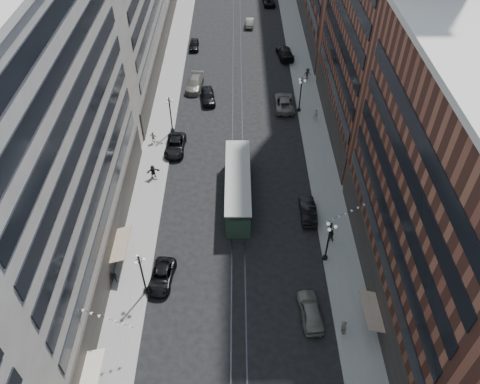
{
  "coord_description": "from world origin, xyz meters",
  "views": [
    {
      "loc": [
        -0.05,
        0.91,
        39.43
      ],
      "look_at": [
        0.22,
        37.22,
        5.0
      ],
      "focal_mm": 35.0,
      "sensor_mm": 36.0,
      "label": 1
    }
  ],
  "objects_px": {
    "pedestrian_4": "(344,327)",
    "car_11": "(284,102)",
    "car_4": "(310,311)",
    "car_7": "(175,146)",
    "lamppost_se_far": "(328,240)",
    "pedestrian_7": "(331,235)",
    "pedestrian_9": "(307,74)",
    "car_8": "(194,84)",
    "car_13": "(208,96)",
    "pedestrian_8": "(315,114)",
    "car_extra_0": "(269,1)",
    "car_10": "(308,211)",
    "pedestrian_2": "(114,277)",
    "pedestrian_5": "(153,171)",
    "pedestrian_6": "(153,137)",
    "lamppost_sw_mid": "(171,113)",
    "lamppost_se_mid": "(300,94)",
    "streetcar": "(238,188)",
    "car_12": "(285,53)",
    "car_2": "(162,277)",
    "lamppost_sw_far": "(142,273)",
    "car_9": "(194,45)",
    "car_14": "(250,22)"
  },
  "relations": [
    {
      "from": "pedestrian_4",
      "to": "car_11",
      "type": "distance_m",
      "value": 37.95
    },
    {
      "from": "car_4",
      "to": "car_7",
      "type": "distance_m",
      "value": 29.81
    },
    {
      "from": "lamppost_se_far",
      "to": "pedestrian_7",
      "type": "distance_m",
      "value": 3.52
    },
    {
      "from": "lamppost_se_far",
      "to": "pedestrian_9",
      "type": "xyz_separation_m",
      "value": [
        2.25,
        37.27,
        -2.01
      ]
    },
    {
      "from": "car_8",
      "to": "car_13",
      "type": "distance_m",
      "value": 4.36
    },
    {
      "from": "pedestrian_8",
      "to": "car_extra_0",
      "type": "bearing_deg",
      "value": -88.28
    },
    {
      "from": "car_10",
      "to": "lamppost_se_far",
      "type": "bearing_deg",
      "value": 99.95
    },
    {
      "from": "lamppost_se_far",
      "to": "car_extra_0",
      "type": "relative_size",
      "value": 1.07
    },
    {
      "from": "pedestrian_2",
      "to": "pedestrian_5",
      "type": "height_order",
      "value": "pedestrian_5"
    },
    {
      "from": "pedestrian_6",
      "to": "car_10",
      "type": "bearing_deg",
      "value": 155.84
    },
    {
      "from": "lamppost_sw_mid",
      "to": "lamppost_se_mid",
      "type": "bearing_deg",
      "value": 15.2
    },
    {
      "from": "pedestrian_4",
      "to": "car_11",
      "type": "relative_size",
      "value": 0.31
    },
    {
      "from": "pedestrian_6",
      "to": "streetcar",
      "type": "bearing_deg",
      "value": 147.76
    },
    {
      "from": "pedestrian_5",
      "to": "pedestrian_9",
      "type": "relative_size",
      "value": 0.98
    },
    {
      "from": "pedestrian_8",
      "to": "pedestrian_7",
      "type": "bearing_deg",
      "value": 82.87
    },
    {
      "from": "car_4",
      "to": "car_11",
      "type": "height_order",
      "value": "car_4"
    },
    {
      "from": "pedestrian_6",
      "to": "pedestrian_7",
      "type": "xyz_separation_m",
      "value": [
        21.66,
        -17.81,
        -0.08
      ]
    },
    {
      "from": "pedestrian_7",
      "to": "car_8",
      "type": "bearing_deg",
      "value": -50.12
    },
    {
      "from": "pedestrian_5",
      "to": "pedestrian_7",
      "type": "xyz_separation_m",
      "value": [
        20.77,
        -10.62,
        -0.14
      ]
    },
    {
      "from": "car_4",
      "to": "car_13",
      "type": "bearing_deg",
      "value": -78.43
    },
    {
      "from": "car_4",
      "to": "car_7",
      "type": "bearing_deg",
      "value": -64.39
    },
    {
      "from": "car_12",
      "to": "car_4",
      "type": "bearing_deg",
      "value": 80.71
    },
    {
      "from": "car_2",
      "to": "pedestrian_4",
      "type": "distance_m",
      "value": 18.42
    },
    {
      "from": "lamppost_se_far",
      "to": "pedestrian_2",
      "type": "xyz_separation_m",
      "value": [
        -21.7,
        -2.87,
        -2.1
      ]
    },
    {
      "from": "lamppost_se_mid",
      "to": "streetcar",
      "type": "relative_size",
      "value": 0.42
    },
    {
      "from": "pedestrian_2",
      "to": "car_extra_0",
      "type": "height_order",
      "value": "pedestrian_2"
    },
    {
      "from": "car_10",
      "to": "pedestrian_6",
      "type": "height_order",
      "value": "pedestrian_6"
    },
    {
      "from": "lamppost_sw_mid",
      "to": "streetcar",
      "type": "xyz_separation_m",
      "value": [
        9.2,
        -13.54,
        -1.4
      ]
    },
    {
      "from": "lamppost_sw_far",
      "to": "pedestrian_2",
      "type": "distance_m",
      "value": 4.07
    },
    {
      "from": "car_9",
      "to": "lamppost_se_far",
      "type": "bearing_deg",
      "value": -71.99
    },
    {
      "from": "lamppost_se_far",
      "to": "lamppost_sw_far",
      "type": "bearing_deg",
      "value": -167.74
    },
    {
      "from": "car_4",
      "to": "car_2",
      "type": "bearing_deg",
      "value": -21.08
    },
    {
      "from": "car_11",
      "to": "pedestrian_8",
      "type": "relative_size",
      "value": 3.18
    },
    {
      "from": "lamppost_sw_mid",
      "to": "pedestrian_9",
      "type": "bearing_deg",
      "value": 34.64
    },
    {
      "from": "pedestrian_4",
      "to": "car_14",
      "type": "xyz_separation_m",
      "value": [
        -7.1,
        66.66,
        -0.38
      ]
    },
    {
      "from": "car_2",
      "to": "car_14",
      "type": "relative_size",
      "value": 1.13
    },
    {
      "from": "car_9",
      "to": "pedestrian_7",
      "type": "relative_size",
      "value": 2.72
    },
    {
      "from": "lamppost_sw_far",
      "to": "pedestrian_8",
      "type": "distance_m",
      "value": 36.17
    },
    {
      "from": "pedestrian_9",
      "to": "pedestrian_2",
      "type": "bearing_deg",
      "value": -136.07
    },
    {
      "from": "lamppost_sw_mid",
      "to": "pedestrian_6",
      "type": "distance_m",
      "value": 4.06
    },
    {
      "from": "car_14",
      "to": "pedestrian_6",
      "type": "height_order",
      "value": "pedestrian_6"
    },
    {
      "from": "car_11",
      "to": "pedestrian_9",
      "type": "relative_size",
      "value": 3.24
    },
    {
      "from": "lamppost_se_far",
      "to": "pedestrian_9",
      "type": "bearing_deg",
      "value": 86.54
    },
    {
      "from": "lamppost_se_mid",
      "to": "car_2",
      "type": "xyz_separation_m",
      "value": [
        -16.97,
        -30.62,
        -2.42
      ]
    },
    {
      "from": "car_7",
      "to": "pedestrian_7",
      "type": "xyz_separation_m",
      "value": [
        18.54,
        -16.24,
        0.16
      ]
    },
    {
      "from": "streetcar",
      "to": "car_7",
      "type": "height_order",
      "value": "streetcar"
    },
    {
      "from": "lamppost_sw_mid",
      "to": "pedestrian_2",
      "type": "distance_m",
      "value": 26.17
    },
    {
      "from": "lamppost_se_mid",
      "to": "car_12",
      "type": "distance_m",
      "value": 17.14
    },
    {
      "from": "lamppost_se_mid",
      "to": "car_9",
      "type": "height_order",
      "value": "lamppost_se_mid"
    },
    {
      "from": "lamppost_sw_far",
      "to": "car_extra_0",
      "type": "bearing_deg",
      "value": 77.56
    }
  ]
}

